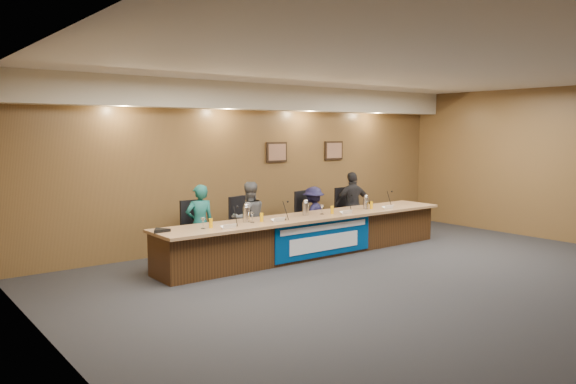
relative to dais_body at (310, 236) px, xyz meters
name	(u,v)px	position (x,y,z in m)	size (l,w,h in m)	color
floor	(411,283)	(0.00, -2.40, -0.35)	(10.00, 10.00, 0.00)	black
ceiling	(416,68)	(0.00, -2.40, 2.85)	(10.00, 8.00, 0.04)	silver
wall_back	(260,165)	(0.00, 1.60, 1.25)	(10.00, 0.04, 3.20)	brown
wall_left	(66,204)	(-5.00, -2.40, 1.25)	(0.04, 8.00, 3.20)	brown
wall_right	(575,165)	(5.00, -2.40, 1.25)	(0.04, 8.00, 3.20)	brown
soffit	(267,98)	(0.00, 1.35, 2.60)	(10.00, 0.50, 0.50)	beige
dais_body	(310,236)	(0.00, 0.00, 0.00)	(6.00, 0.80, 0.70)	#38210F
dais_top	(312,217)	(0.00, -0.05, 0.38)	(6.10, 0.95, 0.05)	#956E48
banner	(325,238)	(0.00, -0.41, 0.03)	(2.20, 0.02, 0.65)	navy
banner_text_upper	(325,227)	(0.00, -0.43, 0.23)	(2.00, 0.01, 0.10)	silver
banner_text_lower	(325,243)	(0.00, -0.43, -0.05)	(1.60, 0.01, 0.28)	silver
wall_photo_left	(277,152)	(0.40, 1.57, 1.50)	(0.52, 0.04, 0.42)	black
wall_photo_right	(334,150)	(2.00, 1.57, 1.50)	(0.52, 0.04, 0.42)	black
panelist_a	(200,224)	(-1.91, 0.68, 0.34)	(0.50, 0.33, 1.38)	#13504B
panelist_b	(249,219)	(-0.89, 0.68, 0.33)	(0.66, 0.52, 1.37)	#525458
panelist_c	(313,216)	(0.66, 0.68, 0.24)	(0.76, 0.44, 1.18)	#151434
panelist_d	(353,205)	(1.76, 0.68, 0.36)	(0.84, 0.35, 1.43)	black
office_chair_a	(197,235)	(-1.91, 0.78, 0.13)	(0.48, 0.48, 0.08)	black
office_chair_b	(246,229)	(-0.89, 0.78, 0.13)	(0.48, 0.48, 0.08)	black
office_chair_c	(310,221)	(0.66, 0.78, 0.13)	(0.48, 0.48, 0.08)	black
office_chair_d	(349,216)	(1.76, 0.78, 0.13)	(0.48, 0.48, 0.08)	black
nameplate_a	(230,226)	(-1.93, -0.34, 0.45)	(0.24, 0.06, 0.09)	white
microphone_a	(234,226)	(-1.75, -0.18, 0.41)	(0.07, 0.07, 0.02)	black
juice_glass_a	(211,223)	(-2.13, -0.09, 0.47)	(0.06, 0.06, 0.15)	#EFAA09
water_glass_a	(203,223)	(-2.27, -0.10, 0.49)	(0.08, 0.08, 0.18)	silver
nameplate_b	(279,219)	(-0.90, -0.26, 0.45)	(0.24, 0.06, 0.09)	white
microphone_b	(284,219)	(-0.71, -0.17, 0.41)	(0.07, 0.07, 0.02)	black
juice_glass_b	(262,217)	(-1.13, -0.08, 0.47)	(0.06, 0.06, 0.15)	#EFAA09
water_glass_b	(252,217)	(-1.32, -0.07, 0.49)	(0.08, 0.08, 0.18)	silver
nameplate_c	(347,212)	(0.65, -0.32, 0.45)	(0.24, 0.06, 0.09)	white
microphone_c	(348,211)	(0.84, -0.13, 0.41)	(0.07, 0.07, 0.02)	black
juice_glass_c	(332,210)	(0.42, -0.14, 0.47)	(0.06, 0.06, 0.15)	#EFAA09
water_glass_c	(322,210)	(0.23, -0.07, 0.49)	(0.08, 0.08, 0.18)	silver
nameplate_d	(389,207)	(1.78, -0.32, 0.45)	(0.24, 0.06, 0.09)	white
microphone_d	(388,207)	(1.93, -0.16, 0.41)	(0.07, 0.07, 0.02)	black
juice_glass_d	(371,205)	(1.48, -0.13, 0.47)	(0.06, 0.06, 0.15)	#EFAA09
water_glass_d	(366,205)	(1.37, -0.10, 0.49)	(0.08, 0.08, 0.18)	silver
carafe_left	(246,215)	(-1.38, 0.03, 0.53)	(0.12, 0.12, 0.26)	silver
carafe_mid	(305,209)	(-0.09, 0.02, 0.52)	(0.12, 0.12, 0.23)	silver
carafe_right	(366,203)	(1.41, -0.05, 0.51)	(0.11, 0.11, 0.23)	silver
speakerphone	(160,230)	(-2.93, 0.06, 0.43)	(0.32, 0.32, 0.05)	black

